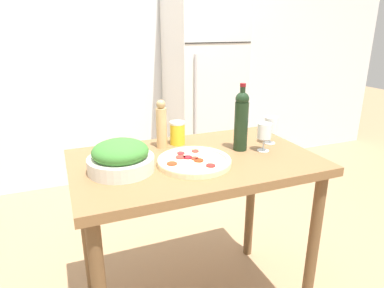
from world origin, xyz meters
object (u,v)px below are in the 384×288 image
Objects in this scene: pepper_mill at (161,125)px; wine_glass_far at (271,126)px; salt_canister at (177,133)px; homemade_pizza at (194,161)px; refrigerator at (203,87)px; wine_glass_near at (264,132)px; wine_bottle at (241,120)px; salad_bowl at (121,157)px.

wine_glass_far is at bearing -15.47° from pepper_mill.
homemade_pizza is at bearing -95.02° from salt_canister.
refrigerator is 15.30× the size of salt_canister.
refrigerator is 1.63m from wine_glass_near.
refrigerator is 1.60m from wine_bottle.
refrigerator is 1.52m from salt_canister.
wine_bottle is 0.21m from wine_glass_far.
salt_canister is at bearing 159.47° from wine_glass_far.
wine_bottle is 0.35m from salt_canister.
pepper_mill reaches higher than wine_glass_near.
salad_bowl is 2.33× the size of salt_canister.
salad_bowl is (-1.08, -1.58, 0.01)m from refrigerator.
wine_bottle is at bearing -171.95° from wine_glass_far.
salad_bowl is 0.33m from homemade_pizza.
wine_bottle reaches higher than wine_glass_near.
pepper_mill is 0.88× the size of salad_bowl.
refrigerator is 5.57× the size of wine_bottle.
homemade_pizza is at bearing -174.95° from wine_glass_near.
salt_canister is (-0.73, -1.33, 0.01)m from refrigerator.
salad_bowl is 0.85× the size of homemade_pizza.
wine_glass_far is 0.82m from salad_bowl.
wine_glass_near is 0.45m from salt_canister.
pepper_mill reaches higher than salad_bowl.
wine_glass_near is (0.10, -0.06, -0.06)m from wine_bottle.
salad_bowl is 0.43m from salt_canister.
wine_glass_far is (-0.27, -1.50, 0.04)m from refrigerator.
salad_bowl is at bearing -174.78° from wine_glass_far.
homemade_pizza is (-0.49, -0.12, -0.08)m from wine_glass_far.
salt_canister is (-0.47, 0.17, -0.04)m from wine_glass_far.
salt_canister is at bearing 35.48° from salad_bowl.
wine_bottle is 0.13m from wine_glass_near.
homemade_pizza is 0.30m from salt_canister.
pepper_mill is 0.11m from salt_canister.
salad_bowl is at bearing 171.22° from homemade_pizza.
wine_glass_far is at bearing 14.19° from homemade_pizza.
wine_bottle is at bearing -106.87° from refrigerator.
refrigerator is 5.56× the size of homemade_pizza.
pepper_mill reaches higher than wine_glass_far.
salad_bowl is at bearing -175.70° from wine_bottle.
pepper_mill is at bearing 164.53° from wine_glass_far.
salt_canister is at bearing 144.21° from wine_glass_near.
salad_bowl is (-0.62, -0.05, -0.10)m from wine_bottle.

